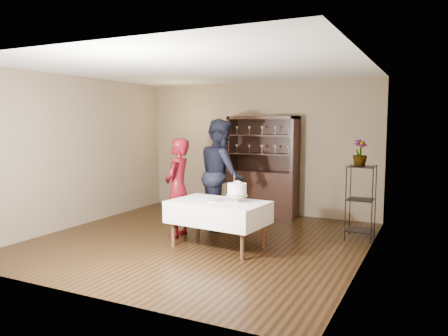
% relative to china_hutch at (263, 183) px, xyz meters
% --- Properties ---
extents(floor, '(5.00, 5.00, 0.00)m').
position_rel_china_hutch_xyz_m(floor, '(-0.20, -2.25, -0.66)').
color(floor, black).
rests_on(floor, ground).
extents(ceiling, '(5.00, 5.00, 0.00)m').
position_rel_china_hutch_xyz_m(ceiling, '(-0.20, -2.25, 2.04)').
color(ceiling, silver).
rests_on(ceiling, back_wall).
extents(back_wall, '(5.00, 0.02, 2.70)m').
position_rel_china_hutch_xyz_m(back_wall, '(-0.20, 0.25, 0.69)').
color(back_wall, brown).
rests_on(back_wall, floor).
extents(wall_left, '(0.02, 5.00, 2.70)m').
position_rel_china_hutch_xyz_m(wall_left, '(-2.70, -2.25, 0.69)').
color(wall_left, brown).
rests_on(wall_left, floor).
extents(wall_right, '(0.02, 5.00, 2.70)m').
position_rel_china_hutch_xyz_m(wall_right, '(2.30, -2.25, 0.69)').
color(wall_right, brown).
rests_on(wall_right, floor).
extents(china_hutch, '(1.40, 0.48, 2.00)m').
position_rel_china_hutch_xyz_m(china_hutch, '(0.00, 0.00, 0.00)').
color(china_hutch, black).
rests_on(china_hutch, floor).
extents(plant_etagere, '(0.42, 0.42, 1.20)m').
position_rel_china_hutch_xyz_m(plant_etagere, '(2.08, -1.05, -0.01)').
color(plant_etagere, black).
rests_on(plant_etagere, floor).
extents(cake_table, '(1.50, 1.01, 0.71)m').
position_rel_china_hutch_xyz_m(cake_table, '(0.24, -2.48, -0.13)').
color(cake_table, white).
rests_on(cake_table, floor).
extents(woman, '(0.46, 0.64, 1.63)m').
position_rel_china_hutch_xyz_m(woman, '(-0.64, -2.19, 0.15)').
color(woman, '#3D0513').
rests_on(woman, floor).
extents(man, '(1.15, 1.20, 1.94)m').
position_rel_china_hutch_xyz_m(man, '(-0.29, -1.31, 0.31)').
color(man, black).
rests_on(man, floor).
extents(cake, '(0.34, 0.34, 0.44)m').
position_rel_china_hutch_xyz_m(cake, '(0.51, -2.40, 0.22)').
color(cake, white).
rests_on(cake, cake_table).
extents(plate_near, '(0.22, 0.22, 0.01)m').
position_rel_china_hutch_xyz_m(plate_near, '(0.23, -2.52, 0.05)').
color(plate_near, white).
rests_on(plate_near, cake_table).
extents(plate_far, '(0.26, 0.26, 0.01)m').
position_rel_china_hutch_xyz_m(plate_far, '(0.26, -2.37, 0.05)').
color(plate_far, white).
rests_on(plate_far, cake_table).
extents(potted_plant, '(0.33, 0.33, 0.42)m').
position_rel_china_hutch_xyz_m(potted_plant, '(2.05, -1.08, 0.73)').
color(potted_plant, '#4E7136').
rests_on(potted_plant, plant_etagere).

